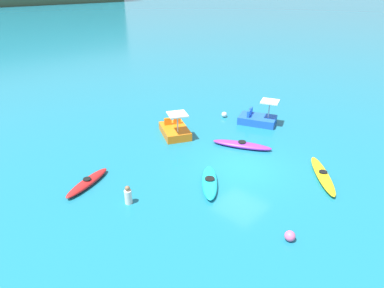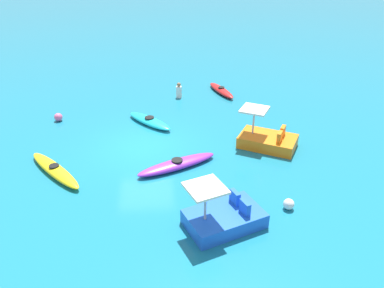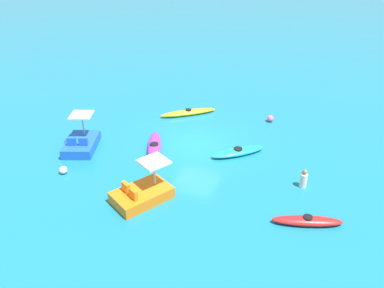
# 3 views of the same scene
# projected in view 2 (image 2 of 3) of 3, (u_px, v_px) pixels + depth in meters

# --- Properties ---
(ground_plane) EXTENTS (600.00, 600.00, 0.00)m
(ground_plane) POSITION_uv_depth(u_px,v_px,m) (144.00, 147.00, 17.04)
(ground_plane) COLOR #19728C
(kayak_purple) EXTENTS (2.07, 3.40, 0.37)m
(kayak_purple) POSITION_uv_depth(u_px,v_px,m) (177.00, 164.00, 15.46)
(kayak_purple) COLOR purple
(kayak_purple) RESTS_ON ground_plane
(kayak_cyan) EXTENTS (2.62, 2.44, 0.37)m
(kayak_cyan) POSITION_uv_depth(u_px,v_px,m) (149.00, 121.00, 19.07)
(kayak_cyan) COLOR #19B7C6
(kayak_cyan) RESTS_ON ground_plane
(kayak_yellow) EXTENTS (3.15, 2.72, 0.37)m
(kayak_yellow) POSITION_uv_depth(u_px,v_px,m) (55.00, 170.00, 15.09)
(kayak_yellow) COLOR yellow
(kayak_yellow) RESTS_ON ground_plane
(kayak_red) EXTENTS (2.79, 1.41, 0.37)m
(kayak_red) POSITION_uv_depth(u_px,v_px,m) (221.00, 90.00, 22.87)
(kayak_red) COLOR red
(kayak_red) RESTS_ON ground_plane
(pedal_boat_orange) EXTENTS (2.48, 2.83, 1.68)m
(pedal_boat_orange) POSITION_uv_depth(u_px,v_px,m) (267.00, 139.00, 16.97)
(pedal_boat_orange) COLOR orange
(pedal_boat_orange) RESTS_ON ground_plane
(pedal_boat_blue) EXTENTS (2.26, 2.78, 1.68)m
(pedal_boat_blue) POSITION_uv_depth(u_px,v_px,m) (224.00, 217.00, 12.29)
(pedal_boat_blue) COLOR blue
(pedal_boat_blue) RESTS_ON ground_plane
(buoy_pink) EXTENTS (0.40, 0.40, 0.40)m
(buoy_pink) POSITION_uv_depth(u_px,v_px,m) (58.00, 117.00, 19.38)
(buoy_pink) COLOR pink
(buoy_pink) RESTS_ON ground_plane
(buoy_white) EXTENTS (0.38, 0.38, 0.38)m
(buoy_white) POSITION_uv_depth(u_px,v_px,m) (289.00, 204.00, 13.11)
(buoy_white) COLOR white
(buoy_white) RESTS_ON ground_plane
(person_near_shore) EXTENTS (0.43, 0.43, 0.88)m
(person_near_shore) POSITION_uv_depth(u_px,v_px,m) (179.00, 91.00, 22.14)
(person_near_shore) COLOR silver
(person_near_shore) RESTS_ON ground_plane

